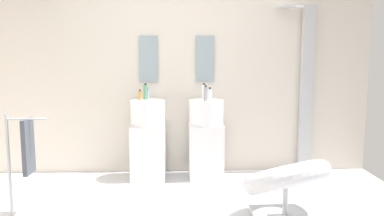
{
  "coord_description": "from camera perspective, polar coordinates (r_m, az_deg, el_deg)",
  "views": [
    {
      "loc": [
        0.0,
        -3.24,
        1.47
      ],
      "look_at": [
        0.15,
        0.55,
        0.95
      ],
      "focal_mm": 36.81,
      "sensor_mm": 36.0,
      "label": 1
    }
  ],
  "objects": [
    {
      "name": "soap_bottle_green",
      "position": [
        4.72,
        -6.79,
        2.33
      ],
      "size": [
        0.05,
        0.05,
        0.19
      ],
      "color": "#59996B",
      "rests_on": "pedestal_sink_left"
    },
    {
      "name": "pedestal_sink_left",
      "position": [
        4.7,
        -6.42,
        -4.55
      ],
      "size": [
        0.4,
        0.4,
        1.03
      ],
      "color": "white",
      "rests_on": "ground_plane"
    },
    {
      "name": "soap_bottle_amber",
      "position": [
        4.69,
        -7.58,
        1.85
      ],
      "size": [
        0.04,
        0.04,
        0.12
      ],
      "color": "#C68C38",
      "rests_on": "pedestal_sink_left"
    },
    {
      "name": "soap_bottle_white",
      "position": [
        4.73,
        1.71,
        2.37
      ],
      "size": [
        0.04,
        0.04,
        0.19
      ],
      "color": "white",
      "rests_on": "pedestal_sink_right"
    },
    {
      "name": "soap_bottle_clear",
      "position": [
        4.7,
        2.57,
        2.05
      ],
      "size": [
        0.05,
        0.05,
        0.14
      ],
      "color": "silver",
      "rests_on": "pedestal_sink_right"
    },
    {
      "name": "rear_partition",
      "position": [
        4.9,
        -2.26,
        5.81
      ],
      "size": [
        4.8,
        0.1,
        2.6
      ],
      "primitive_type": "cube",
      "color": "beige",
      "rests_on": "ground_plane"
    },
    {
      "name": "shower_column",
      "position": [
        5.04,
        16.04,
        3.06
      ],
      "size": [
        0.49,
        0.24,
        2.05
      ],
      "color": "#B7BABF",
      "rests_on": "ground_plane"
    },
    {
      "name": "lounge_chair",
      "position": [
        3.6,
        13.39,
        -10.56
      ],
      "size": [
        1.05,
        1.06,
        0.65
      ],
      "color": "#B7BABF",
      "rests_on": "ground_plane"
    },
    {
      "name": "vanity_mirror_left",
      "position": [
        4.84,
        -6.38,
        7.07
      ],
      "size": [
        0.22,
        0.03,
        0.56
      ],
      "primitive_type": "cube",
      "color": "#8C9EA8"
    },
    {
      "name": "soap_bottle_grey",
      "position": [
        4.51,
        1.94,
        2.06
      ],
      "size": [
        0.05,
        0.05,
        0.18
      ],
      "color": "#99999E",
      "rests_on": "pedestal_sink_right"
    },
    {
      "name": "vanity_mirror_right",
      "position": [
        4.84,
        1.84,
        7.11
      ],
      "size": [
        0.22,
        0.03,
        0.56
      ],
      "primitive_type": "cube",
      "color": "#8C9EA8"
    },
    {
      "name": "pedestal_sink_right",
      "position": [
        4.7,
        2.0,
        -4.5
      ],
      "size": [
        0.4,
        0.4,
        1.03
      ],
      "color": "white",
      "rests_on": "ground_plane"
    },
    {
      "name": "towel_rack",
      "position": [
        3.85,
        -23.08,
        -5.46
      ],
      "size": [
        0.37,
        0.22,
        0.95
      ],
      "color": "#B7BABF",
      "rests_on": "ground_plane"
    },
    {
      "name": "soap_bottle_blue",
      "position": [
        4.73,
        -6.7,
        2.15
      ],
      "size": [
        0.05,
        0.05,
        0.16
      ],
      "color": "#4C72B7",
      "rests_on": "pedestal_sink_left"
    }
  ]
}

